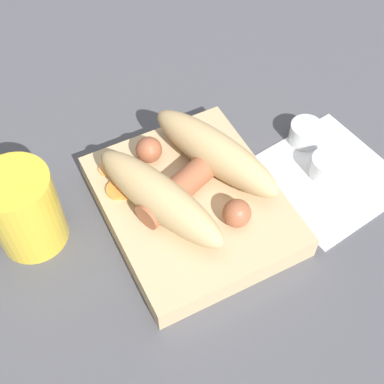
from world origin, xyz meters
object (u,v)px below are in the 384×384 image
(food_tray, at_px, (192,205))
(drink_glass, at_px, (24,210))
(bread_roll, at_px, (189,175))
(condiment_cup_near, at_px, (326,168))
(condiment_cup_far, at_px, (305,134))
(sausage, at_px, (191,180))

(food_tray, xyz_separation_m, drink_glass, (-0.05, -0.17, 0.04))
(bread_roll, bearing_deg, condiment_cup_near, 77.96)
(condiment_cup_far, height_order, drink_glass, drink_glass)
(bread_roll, bearing_deg, condiment_cup_far, 96.85)
(condiment_cup_far, relative_size, drink_glass, 0.40)
(food_tray, relative_size, condiment_cup_near, 5.53)
(sausage, xyz_separation_m, condiment_cup_near, (0.04, 0.17, -0.03))
(condiment_cup_near, relative_size, condiment_cup_far, 1.00)
(bread_roll, relative_size, condiment_cup_far, 5.24)
(bread_roll, relative_size, sausage, 1.38)
(food_tray, height_order, bread_roll, bread_roll)
(food_tray, distance_m, drink_glass, 0.19)
(condiment_cup_near, bearing_deg, bread_roll, -102.04)
(condiment_cup_near, bearing_deg, food_tray, -97.82)
(sausage, bearing_deg, condiment_cup_far, 97.29)
(food_tray, relative_size, sausage, 1.46)
(sausage, relative_size, drink_glass, 1.53)
(bread_roll, bearing_deg, food_tray, -9.87)
(food_tray, bearing_deg, condiment_cup_far, 100.68)
(bread_roll, distance_m, condiment_cup_far, 0.18)
(condiment_cup_near, height_order, drink_glass, drink_glass)
(food_tray, height_order, sausage, sausage)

